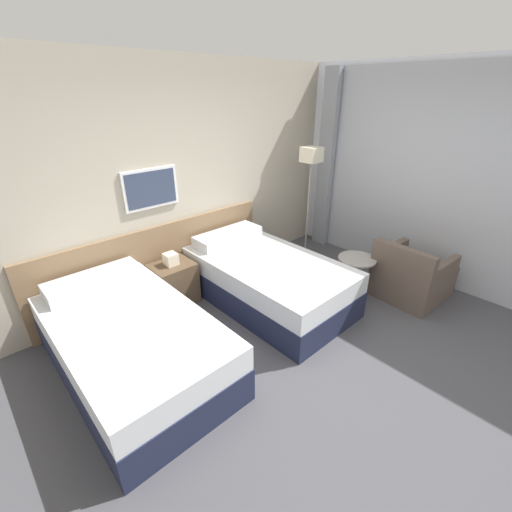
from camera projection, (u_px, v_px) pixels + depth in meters
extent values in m
plane|color=#47474C|center=(327.00, 365.00, 3.24)|extent=(16.00, 16.00, 0.00)
cube|color=#B7AD99|center=(186.00, 181.00, 4.11)|extent=(10.00, 0.06, 2.70)
cube|color=#846647|center=(161.00, 261.00, 4.18)|extent=(3.00, 0.04, 0.91)
cube|color=white|center=(151.00, 188.00, 3.78)|extent=(0.64, 0.03, 0.44)
cube|color=#333D56|center=(151.00, 189.00, 3.77)|extent=(0.58, 0.01, 0.38)
cube|color=white|center=(472.00, 184.00, 4.01)|extent=(0.06, 4.70, 2.70)
cube|color=#B2B7C1|center=(470.00, 187.00, 4.00)|extent=(0.03, 4.33, 2.64)
cube|color=#8E939E|center=(326.00, 163.00, 5.27)|extent=(0.10, 0.24, 2.64)
cube|color=#1E233D|center=(136.00, 356.00, 3.12)|extent=(1.13, 1.98, 0.32)
cube|color=silver|center=(131.00, 331.00, 3.00)|extent=(1.12, 1.96, 0.24)
cube|color=silver|center=(95.00, 281.00, 3.41)|extent=(0.91, 0.34, 0.13)
cube|color=#1E233D|center=(268.00, 289.00, 4.16)|extent=(1.13, 1.98, 0.32)
cube|color=silver|center=(269.00, 269.00, 4.03)|extent=(1.12, 1.96, 0.24)
cube|color=silver|center=(228.00, 236.00, 4.45)|extent=(0.91, 0.34, 0.13)
cube|color=brown|center=(174.00, 283.00, 4.09)|extent=(0.48, 0.41, 0.51)
cube|color=beige|center=(171.00, 259.00, 3.95)|extent=(0.14, 0.14, 0.14)
cylinder|color=#9E9993|center=(305.00, 256.00, 5.33)|extent=(0.24, 0.24, 0.02)
cylinder|color=#9E9993|center=(308.00, 212.00, 5.02)|extent=(0.02, 0.02, 1.43)
cube|color=beige|center=(312.00, 155.00, 4.66)|extent=(0.24, 0.24, 0.20)
cylinder|color=gray|center=(352.00, 292.00, 4.38)|extent=(0.30, 0.30, 0.01)
cylinder|color=gray|center=(355.00, 276.00, 4.28)|extent=(0.05, 0.05, 0.46)
cylinder|color=gray|center=(357.00, 259.00, 4.18)|extent=(0.46, 0.46, 0.02)
cube|color=brown|center=(411.00, 280.00, 4.27)|extent=(0.84, 0.78, 0.40)
cube|color=brown|center=(402.00, 262.00, 3.91)|extent=(0.14, 0.75, 0.36)
cube|color=brown|center=(443.00, 270.00, 3.92)|extent=(0.68, 0.13, 0.18)
cube|color=brown|center=(392.00, 251.00, 4.37)|extent=(0.68, 0.13, 0.18)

